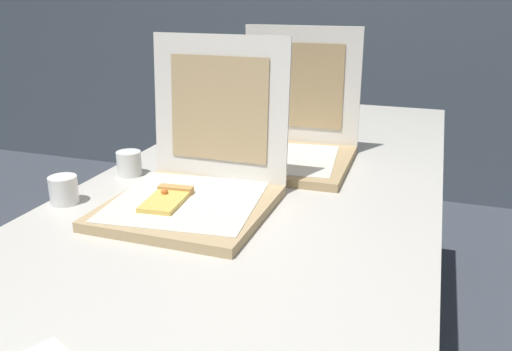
# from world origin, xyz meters

# --- Properties ---
(table) EXTENTS (0.86, 2.03, 0.76)m
(table) POSITION_xyz_m (0.00, 0.56, 0.70)
(table) COLOR beige
(table) RESTS_ON ground
(pizza_box_front) EXTENTS (0.35, 0.37, 0.37)m
(pizza_box_front) POSITION_xyz_m (-0.10, 0.33, 0.81)
(pizza_box_front) COLOR tan
(pizza_box_front) RESTS_ON table
(pizza_box_middle) EXTENTS (0.35, 0.35, 0.37)m
(pizza_box_middle) POSITION_xyz_m (0.02, 0.71, 0.81)
(pizza_box_middle) COLOR tan
(pizza_box_middle) RESTS_ON table
(cup_white_near_left) EXTENTS (0.06, 0.06, 0.06)m
(cup_white_near_left) POSITION_xyz_m (-0.39, 0.25, 0.79)
(cup_white_near_left) COLOR white
(cup_white_near_left) RESTS_ON table
(cup_white_far) EXTENTS (0.06, 0.06, 0.06)m
(cup_white_far) POSITION_xyz_m (-0.24, 0.90, 0.79)
(cup_white_far) COLOR white
(cup_white_far) RESTS_ON table
(cup_white_near_center) EXTENTS (0.06, 0.06, 0.06)m
(cup_white_near_center) POSITION_xyz_m (-0.35, 0.46, 0.79)
(cup_white_near_center) COLOR white
(cup_white_near_center) RESTS_ON table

